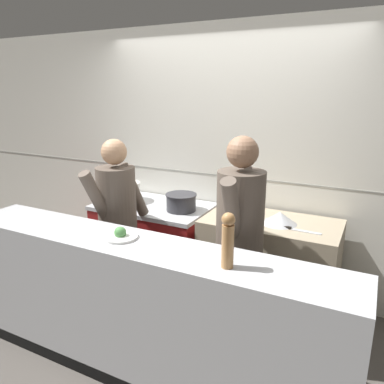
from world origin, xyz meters
TOP-DOWN VIEW (x-y plane):
  - ground_plane at (0.00, 0.00)m, footprint 14.00×14.00m
  - wall_back_tiled at (0.00, 1.30)m, footprint 8.00×0.06m
  - oven_range at (-0.60, 0.90)m, footprint 1.15×0.71m
  - prep_counter at (0.62, 0.90)m, footprint 1.16×0.65m
  - pass_counter at (0.02, -0.27)m, footprint 2.88×0.45m
  - stock_pot at (-0.93, 0.88)m, footprint 0.32×0.32m
  - sauce_pot at (-0.26, 0.87)m, footprint 0.30×0.30m
  - mixing_bowl_steel at (0.69, 0.87)m, footprint 0.30×0.30m
  - chefs_knife at (0.85, 0.77)m, footprint 0.35×0.04m
  - plated_dish_main at (-0.12, -0.25)m, footprint 0.24×0.24m
  - pepper_mill at (0.69, -0.32)m, footprint 0.08×0.08m
  - chef_head_cook at (-0.55, 0.26)m, footprint 0.39×0.70m
  - chef_sous at (0.55, 0.27)m, footprint 0.37×0.74m

SIDE VIEW (x-z plane):
  - ground_plane at x=0.00m, z-range 0.00..0.00m
  - oven_range at x=-0.60m, z-range 0.00..0.86m
  - prep_counter at x=0.62m, z-range 0.00..0.88m
  - pass_counter at x=0.02m, z-range 0.00..1.01m
  - chef_head_cook at x=-0.55m, z-range 0.09..1.69m
  - chefs_knife at x=0.85m, z-range 0.88..0.90m
  - mixing_bowl_steel at x=0.69m, z-range 0.89..0.99m
  - chef_sous at x=0.55m, z-range 0.10..1.78m
  - sauce_pot at x=-0.26m, z-range 0.87..1.03m
  - stock_pot at x=-0.93m, z-range 0.87..1.07m
  - plated_dish_main at x=-0.12m, z-range 0.99..1.07m
  - pepper_mill at x=0.69m, z-range 1.02..1.35m
  - wall_back_tiled at x=0.00m, z-range 0.00..2.60m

